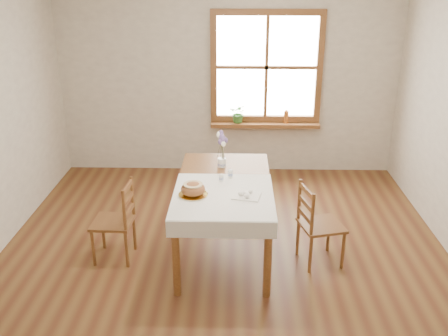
{
  "coord_description": "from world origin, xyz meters",
  "views": [
    {
      "loc": [
        0.11,
        -4.07,
        2.67
      ],
      "look_at": [
        0.0,
        0.3,
        0.9
      ],
      "focal_mm": 40.0,
      "sensor_mm": 36.0,
      "label": 1
    }
  ],
  "objects_px": {
    "chair_right": "(321,224)",
    "flower_vase": "(222,163)",
    "bread_plate": "(193,195)",
    "dining_table": "(224,191)",
    "chair_left": "(113,221)"
  },
  "relations": [
    {
      "from": "chair_left",
      "to": "flower_vase",
      "type": "xyz_separation_m",
      "value": [
        1.04,
        0.54,
        0.4
      ]
    },
    {
      "from": "dining_table",
      "to": "bread_plate",
      "type": "relative_size",
      "value": 6.26
    },
    {
      "from": "dining_table",
      "to": "chair_right",
      "type": "bearing_deg",
      "value": -10.68
    },
    {
      "from": "dining_table",
      "to": "chair_left",
      "type": "xyz_separation_m",
      "value": [
        -1.07,
        -0.15,
        -0.26
      ]
    },
    {
      "from": "dining_table",
      "to": "bread_plate",
      "type": "distance_m",
      "value": 0.43
    },
    {
      "from": "bread_plate",
      "to": "flower_vase",
      "type": "distance_m",
      "value": 0.74
    },
    {
      "from": "chair_right",
      "to": "flower_vase",
      "type": "distance_m",
      "value": 1.18
    },
    {
      "from": "chair_left",
      "to": "bread_plate",
      "type": "relative_size",
      "value": 3.14
    },
    {
      "from": "chair_left",
      "to": "chair_right",
      "type": "distance_m",
      "value": 2.0
    },
    {
      "from": "dining_table",
      "to": "chair_left",
      "type": "relative_size",
      "value": 1.99
    },
    {
      "from": "bread_plate",
      "to": "flower_vase",
      "type": "bearing_deg",
      "value": 71.47
    },
    {
      "from": "dining_table",
      "to": "bread_plate",
      "type": "xyz_separation_m",
      "value": [
        -0.27,
        -0.32,
        0.1
      ]
    },
    {
      "from": "bread_plate",
      "to": "flower_vase",
      "type": "height_order",
      "value": "flower_vase"
    },
    {
      "from": "dining_table",
      "to": "chair_right",
      "type": "distance_m",
      "value": 0.98
    },
    {
      "from": "flower_vase",
      "to": "chair_left",
      "type": "bearing_deg",
      "value": -152.6
    }
  ]
}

